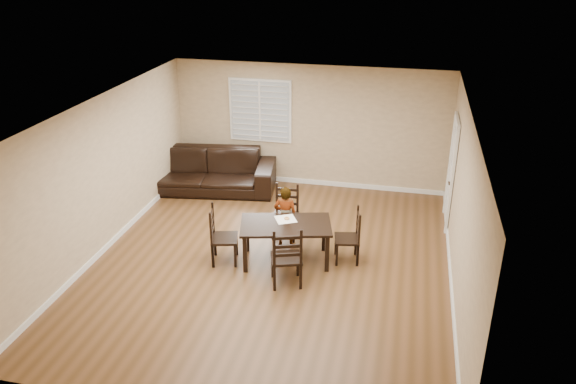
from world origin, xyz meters
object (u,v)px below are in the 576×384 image
object	(u,v)px
child	(285,216)
donut	(287,218)
chair_far	(287,261)
chair_left	(217,237)
sofa	(205,171)
chair_near	(287,212)
dining_table	(286,229)
chair_right	(354,238)

from	to	relation	value
child	donut	bearing A→B (deg)	103.51
chair_far	chair_left	bearing A→B (deg)	-39.81
donut	sofa	size ratio (longest dim) A/B	0.03
chair_left	sofa	world-z (taller)	chair_left
chair_far	chair_near	bearing A→B (deg)	-95.46
chair_left	donut	xyz separation A→B (m)	(1.11, 0.44, 0.27)
dining_table	chair_far	xyz separation A→B (m)	(0.20, -0.79, -0.14)
chair_near	chair_far	xyz separation A→B (m)	(0.40, -1.74, 0.03)
child	sofa	xyz separation A→B (m)	(-2.27, 2.05, -0.13)
chair_near	donut	size ratio (longest dim) A/B	10.29
chair_far	chair_right	bearing A→B (deg)	-149.64
chair_left	child	distance (m)	1.29
child	chair_right	bearing A→B (deg)	165.07
chair_left	sofa	size ratio (longest dim) A/B	0.34
dining_table	donut	bearing A→B (deg)	83.66
dining_table	chair_far	bearing A→B (deg)	-89.21
chair_near	chair_far	size ratio (longest dim) A/B	0.94
chair_right	donut	xyz separation A→B (m)	(-1.15, -0.09, 0.30)
dining_table	child	world-z (taller)	child
donut	sofa	world-z (taller)	sofa
chair_left	child	size ratio (longest dim) A/B	0.90
chair_right	chair_far	bearing A→B (deg)	-52.13
chair_near	chair_right	bearing A→B (deg)	-28.85
chair_far	sofa	size ratio (longest dim) A/B	0.35
chair_left	donut	distance (m)	1.23
sofa	chair_left	bearing A→B (deg)	-74.21
chair_far	chair_left	xyz separation A→B (m)	(-1.33, 0.52, -0.01)
dining_table	chair_far	distance (m)	0.83
dining_table	donut	xyz separation A→B (m)	(-0.02, 0.17, 0.11)
donut	chair_right	bearing A→B (deg)	4.67
child	chair_left	bearing A→B (deg)	35.92
dining_table	chair_near	bearing A→B (deg)	88.52
dining_table	chair_near	distance (m)	0.99
chair_far	sofa	distance (m)	4.26
dining_table	sofa	xyz separation A→B (m)	(-2.40, 2.58, -0.18)
chair_near	child	world-z (taller)	child
chair_left	child	bearing A→B (deg)	-65.34
sofa	dining_table	bearing A→B (deg)	-55.23
dining_table	chair_near	world-z (taller)	chair_near
donut	child	bearing A→B (deg)	106.29
chair_near	chair_right	xyz separation A→B (m)	(1.33, -0.69, -0.02)
chair_right	donut	bearing A→B (deg)	-96.27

